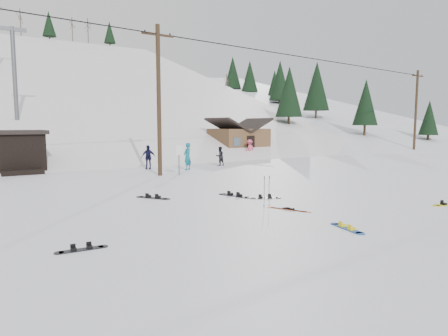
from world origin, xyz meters
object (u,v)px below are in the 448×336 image
cabin (239,141)px  hero_skis (289,209)px  utility_pole (159,98)px  hero_snowboard (347,228)px

cabin → hero_skis: cabin is taller
utility_pole → cabin: 16.71m
cabin → hero_skis: size_ratio=3.31×
hero_skis → cabin: bearing=35.2°
utility_pole → hero_snowboard: bearing=-92.1°
hero_snowboard → hero_skis: 2.97m
utility_pole → cabin: size_ratio=1.67×
hero_skis → hero_snowboard: bearing=-120.3°
hero_snowboard → hero_skis: bearing=5.5°
cabin → utility_pole: bearing=-142.4°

